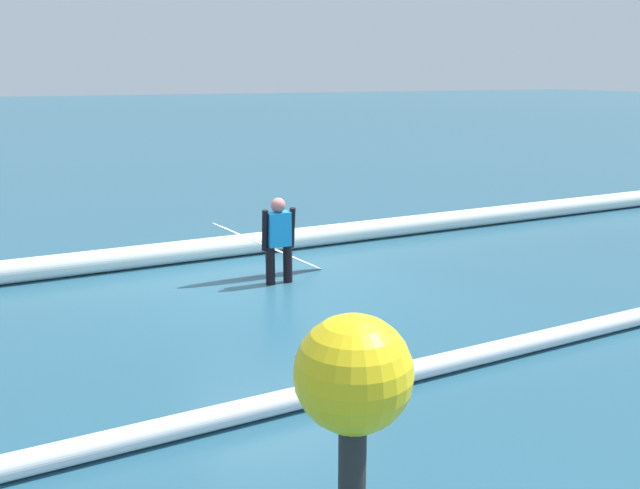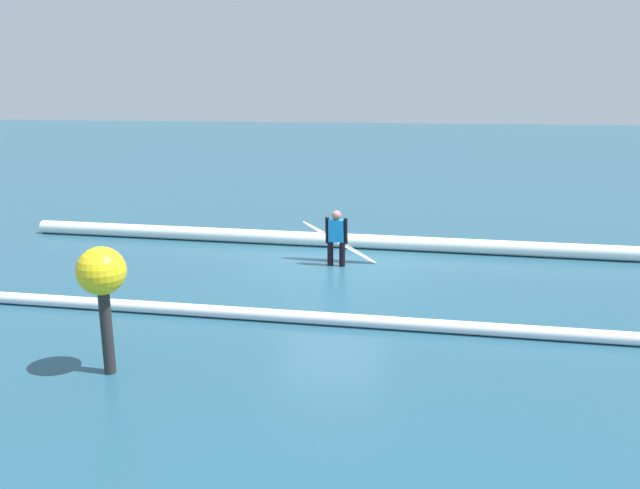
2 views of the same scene
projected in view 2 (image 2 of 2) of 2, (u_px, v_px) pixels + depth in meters
ground_plane at (332, 266)px, 13.77m from camera, size 175.87×175.87×0.00m
surfer at (336, 235)px, 13.60m from camera, size 0.52×0.22×1.30m
surfboard at (340, 242)px, 14.03m from camera, size 1.81×0.30×0.97m
channel_buoy at (102, 277)px, 8.03m from camera, size 0.66×0.66×1.83m
wave_crest_foreground at (376, 242)px, 15.29m from camera, size 19.33×1.03×0.36m
wave_crest_midground at (335, 319)px, 10.10m from camera, size 17.30×1.14×0.22m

